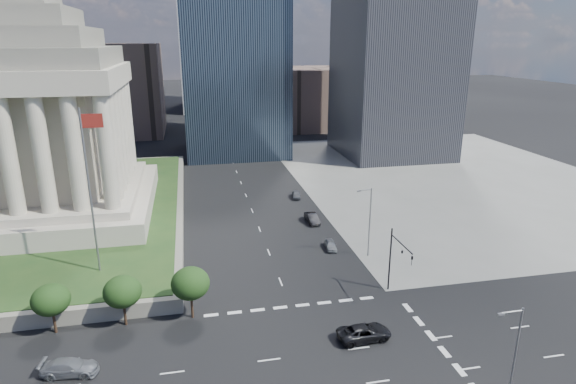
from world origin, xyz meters
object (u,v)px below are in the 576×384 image
object	(u,v)px
suv_grey	(70,367)
parked_sedan_mid	(312,218)
flagpole	(90,183)
street_lamp_south	(513,358)
street_lamp_north	(369,218)
traffic_signal_ne	(397,256)
war_memorial	(28,92)
pickup_truck	(364,333)
parked_sedan_far	(296,195)
parked_sedan_near	(331,245)

from	to	relation	value
suv_grey	parked_sedan_mid	world-z (taller)	parked_sedan_mid
flagpole	street_lamp_south	size ratio (longest dim) A/B	2.00
street_lamp_south	street_lamp_north	world-z (taller)	same
traffic_signal_ne	parked_sedan_mid	distance (m)	26.07
street_lamp_north	traffic_signal_ne	bearing A→B (deg)	-94.19
suv_grey	parked_sedan_mid	distance (m)	44.94
war_memorial	street_lamp_north	world-z (taller)	war_memorial
traffic_signal_ne	pickup_truck	size ratio (longest dim) A/B	1.44
street_lamp_north	suv_grey	size ratio (longest dim) A/B	1.97
traffic_signal_ne	pickup_truck	bearing A→B (deg)	-131.37
flagpole	parked_sedan_mid	distance (m)	36.50
street_lamp_south	flagpole	bearing A→B (deg)	139.53
street_lamp_south	parked_sedan_far	size ratio (longest dim) A/B	2.54
war_memorial	pickup_truck	xyz separation A→B (m)	(40.03, -41.65, -20.63)
parked_sedan_far	traffic_signal_ne	bearing A→B (deg)	-76.07
war_memorial	street_lamp_north	xyz separation A→B (m)	(47.33, -23.00, -15.74)
pickup_truck	parked_sedan_near	distance (m)	22.17
parked_sedan_mid	parked_sedan_far	bearing A→B (deg)	86.84
war_memorial	traffic_signal_ne	xyz separation A→B (m)	(46.50, -34.30, -16.15)
pickup_truck	parked_sedan_mid	world-z (taller)	pickup_truck
suv_grey	street_lamp_south	bearing A→B (deg)	-101.83
parked_sedan_far	street_lamp_north	bearing A→B (deg)	-72.43
suv_grey	parked_sedan_near	world-z (taller)	suv_grey
flagpole	pickup_truck	bearing A→B (deg)	-32.36
flagpole	street_lamp_south	xyz separation A→B (m)	(35.16, -30.00, -7.45)
traffic_signal_ne	parked_sedan_far	world-z (taller)	traffic_signal_ne
flagpole	traffic_signal_ne	bearing A→B (deg)	-16.71
war_memorial	traffic_signal_ne	size ratio (longest dim) A/B	4.88
traffic_signal_ne	street_lamp_south	bearing A→B (deg)	-87.59
traffic_signal_ne	parked_sedan_near	xyz separation A→B (m)	(-3.50, 14.62, -4.62)
pickup_truck	parked_sedan_far	distance (m)	46.23
parked_sedan_far	parked_sedan_near	bearing A→B (deg)	-81.47
parked_sedan_mid	street_lamp_north	bearing A→B (deg)	-74.96
parked_sedan_far	war_memorial	bearing A→B (deg)	-164.94
street_lamp_south	parked_sedan_mid	xyz separation A→B (m)	(-4.33, 45.14, -4.90)
suv_grey	parked_sedan_far	size ratio (longest dim) A/B	1.29
war_memorial	street_lamp_south	world-z (taller)	war_memorial
street_lamp_north	parked_sedan_far	distance (m)	28.20
street_lamp_north	parked_sedan_mid	size ratio (longest dim) A/B	2.16
flagpole	street_lamp_north	size ratio (longest dim) A/B	2.00
street_lamp_south	parked_sedan_mid	world-z (taller)	street_lamp_south
parked_sedan_mid	parked_sedan_far	size ratio (longest dim) A/B	1.18
street_lamp_south	pickup_truck	size ratio (longest dim) A/B	1.80
street_lamp_south	war_memorial	bearing A→B (deg)	131.23
pickup_truck	parked_sedan_far	size ratio (longest dim) A/B	1.41
war_memorial	street_lamp_south	xyz separation A→B (m)	(47.33, -54.00, -15.74)
war_memorial	parked_sedan_mid	distance (m)	48.51
flagpole	parked_sedan_mid	xyz separation A→B (m)	(30.83, 15.14, -12.35)
traffic_signal_ne	street_lamp_north	distance (m)	11.34
traffic_signal_ne	street_lamp_north	bearing A→B (deg)	85.81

